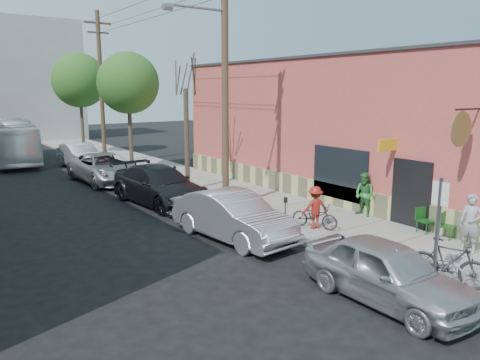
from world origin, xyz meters
TOP-DOWN VIEW (x-y plane):
  - ground at (0.00, 0.00)m, footprint 120.00×120.00m
  - sidewalk at (4.25, 11.00)m, footprint 4.50×58.00m
  - cafe_building at (8.99, 4.99)m, footprint 6.60×20.20m
  - sign_post at (2.35, -4.62)m, footprint 0.07×0.45m
  - parking_meter_near at (2.25, 1.09)m, footprint 0.14×0.14m
  - parking_meter_far at (2.25, 9.45)m, footprint 0.14×0.14m
  - utility_pole_near at (2.39, 5.19)m, footprint 3.57×0.28m
  - utility_pole_far at (2.45, 20.12)m, footprint 1.80×0.28m
  - tree_bare at (2.80, 9.16)m, footprint 0.24×0.24m
  - tree_leafy_mid at (2.80, 16.28)m, footprint 3.69×3.69m
  - tree_leafy_far at (2.80, 25.96)m, footprint 4.12×4.12m
  - patio_chair_a at (6.17, -1.84)m, footprint 0.60×0.60m
  - patio_chair_b at (6.17, -2.69)m, footprint 0.61×0.61m
  - patron_grey at (5.50, -3.79)m, footprint 0.63×0.77m
  - patron_green at (6.20, 0.90)m, footprint 0.69×0.87m
  - cyclist at (3.40, 0.79)m, footprint 1.12×0.84m
  - cyclist_bike at (3.40, 0.79)m, footprint 1.26×1.82m
  - parked_bike_a at (2.68, -4.81)m, footprint 1.17×2.06m
  - parked_bike_b at (2.84, -4.48)m, footprint 0.74×1.61m
  - car_0 at (0.80, -4.36)m, footprint 1.86×4.51m
  - car_1 at (0.50, 1.82)m, footprint 2.23×5.15m
  - car_2 at (0.71, 7.98)m, footprint 2.92×6.06m
  - car_3 at (0.44, 14.32)m, footprint 2.93×5.93m
  - car_4 at (0.80, 20.18)m, footprint 1.94×4.97m
  - bus at (-2.34, 25.53)m, footprint 3.47×11.01m

SIDE VIEW (x-z plane):
  - ground at x=0.00m, z-range 0.00..0.00m
  - sidewalk at x=4.25m, z-range 0.00..0.15m
  - parked_bike_b at x=2.84m, z-range 0.15..0.97m
  - patio_chair_a at x=6.17m, z-range 0.15..1.03m
  - patio_chair_b at x=6.17m, z-range 0.15..1.03m
  - cyclist_bike at x=3.40m, z-range 0.15..1.05m
  - parked_bike_a at x=2.68m, z-range 0.15..1.34m
  - car_0 at x=0.80m, z-range 0.00..1.53m
  - car_4 at x=0.80m, z-range 0.00..1.61m
  - car_3 at x=0.44m, z-range 0.00..1.62m
  - car_1 at x=0.50m, z-range 0.00..1.65m
  - car_2 at x=0.71m, z-range 0.00..1.70m
  - cyclist at x=3.40m, z-range 0.15..1.69m
  - parking_meter_near at x=2.25m, z-range 0.36..1.60m
  - parking_meter_far at x=2.25m, z-range 0.36..1.60m
  - patron_green at x=6.20m, z-range 0.15..1.89m
  - patron_grey at x=5.50m, z-range 0.15..1.98m
  - bus at x=-2.34m, z-range 0.00..3.02m
  - sign_post at x=2.35m, z-range 0.43..3.23m
  - tree_bare at x=2.80m, z-range 0.15..5.15m
  - cafe_building at x=8.99m, z-range 0.00..6.61m
  - utility_pole_far at x=2.45m, z-range 0.34..10.34m
  - utility_pole_near at x=2.39m, z-range 0.41..10.41m
  - tree_leafy_mid at x=2.80m, z-range 1.88..9.07m
  - tree_leafy_far at x=2.80m, z-range 1.94..9.66m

